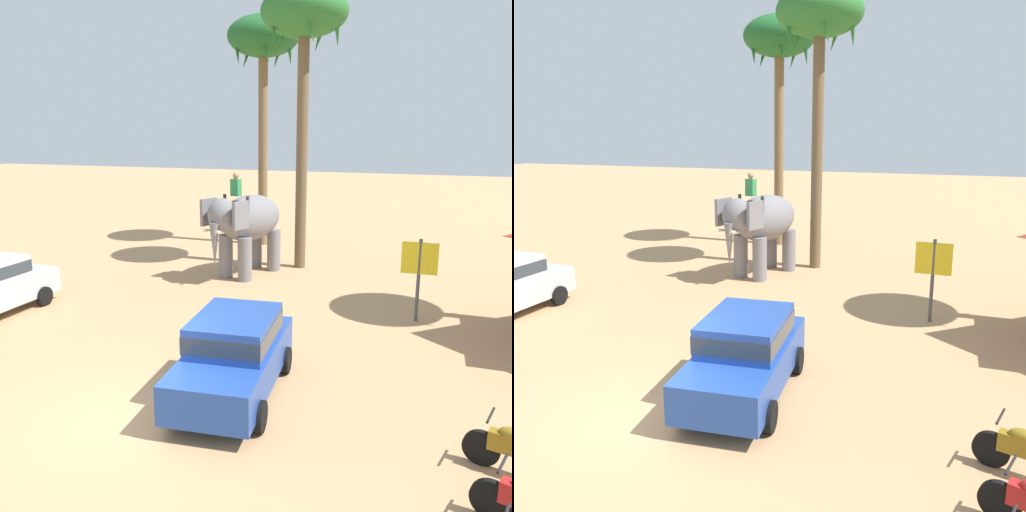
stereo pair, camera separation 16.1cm
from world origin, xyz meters
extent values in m
plane|color=tan|center=(0.00, 0.00, 0.00)|extent=(120.00, 120.00, 0.00)
cube|color=#23479E|center=(1.57, 1.65, 0.68)|extent=(2.09, 4.25, 0.76)
cube|color=#23479E|center=(1.56, 1.75, 1.38)|extent=(1.76, 2.24, 0.64)
cube|color=#2D3842|center=(1.56, 1.75, 1.38)|extent=(1.78, 2.26, 0.35)
cylinder|color=black|center=(2.54, 0.47, 0.30)|extent=(0.24, 0.61, 0.60)
cylinder|color=black|center=(0.85, 0.30, 0.30)|extent=(0.24, 0.61, 0.60)
cylinder|color=black|center=(2.29, 3.00, 0.30)|extent=(0.24, 0.61, 0.60)
cylinder|color=black|center=(0.60, 2.83, 0.30)|extent=(0.24, 0.61, 0.60)
cylinder|color=black|center=(-7.89, 5.11, 0.30)|extent=(0.19, 0.60, 0.60)
cylinder|color=black|center=(-6.19, 5.07, 0.30)|extent=(0.19, 0.60, 0.60)
ellipsoid|color=slate|center=(-1.43, 10.82, 2.15)|extent=(2.41, 3.43, 1.70)
cylinder|color=slate|center=(-1.27, 9.81, 0.80)|extent=(0.52, 0.52, 1.60)
cylinder|color=slate|center=(-2.11, 10.05, 0.80)|extent=(0.52, 0.52, 1.60)
cylinder|color=slate|center=(-0.75, 11.59, 0.80)|extent=(0.52, 0.52, 1.60)
cylinder|color=slate|center=(-1.59, 11.84, 0.80)|extent=(0.52, 0.52, 1.60)
ellipsoid|color=slate|center=(-1.89, 9.26, 2.45)|extent=(1.34, 1.27, 1.20)
cube|color=slate|center=(-1.17, 9.15, 2.50)|extent=(0.34, 0.80, 0.96)
cube|color=slate|center=(-2.55, 9.56, 2.50)|extent=(0.34, 0.80, 0.96)
cone|color=slate|center=(-2.01, 8.83, 1.45)|extent=(0.45, 0.45, 1.60)
cone|color=beige|center=(-1.75, 8.80, 1.95)|extent=(0.27, 0.57, 0.21)
cone|color=beige|center=(-2.25, 8.95, 1.95)|extent=(0.27, 0.57, 0.21)
cube|color=#338C4C|center=(-1.67, 10.00, 3.35)|extent=(0.39, 0.33, 0.60)
sphere|color=#A87A56|center=(-1.67, 10.00, 3.77)|extent=(0.22, 0.22, 0.22)
cylinder|color=#333338|center=(-1.17, 9.86, 2.80)|extent=(0.12, 0.12, 0.55)
cylinder|color=#333338|center=(-2.17, 10.15, 2.80)|extent=(0.12, 0.12, 0.55)
cylinder|color=black|center=(6.37, -0.58, 0.30)|extent=(0.60, 0.28, 0.60)
cylinder|color=black|center=(6.46, -0.60, 0.92)|extent=(0.20, 0.54, 0.04)
cylinder|color=black|center=(6.30, 0.75, 0.30)|extent=(0.61, 0.25, 0.60)
cylinder|color=black|center=(6.38, 0.73, 0.92)|extent=(0.18, 0.54, 0.04)
cylinder|color=brown|center=(0.09, 12.42, 4.65)|extent=(0.43, 0.43, 9.30)
ellipsoid|color=#286B2D|center=(0.09, 12.42, 9.50)|extent=(3.20, 3.20, 1.80)
cone|color=#286B2D|center=(1.29, 12.42, 9.00)|extent=(0.40, 0.92, 1.64)
cone|color=#286B2D|center=(0.46, 13.56, 9.00)|extent=(0.91, 0.57, 1.67)
cone|color=#286B2D|center=(-0.89, 13.12, 9.00)|extent=(0.73, 0.83, 1.69)
cone|color=#286B2D|center=(-0.89, 11.71, 9.00)|extent=(0.73, 0.83, 1.69)
cone|color=#286B2D|center=(0.46, 11.28, 9.00)|extent=(0.91, 0.57, 1.67)
cylinder|color=brown|center=(-2.74, 16.11, 4.58)|extent=(0.43, 0.43, 9.16)
ellipsoid|color=#1E5B28|center=(-2.74, 16.11, 9.36)|extent=(3.20, 3.20, 1.80)
cone|color=#1E5B28|center=(-1.54, 16.11, 8.86)|extent=(0.40, 0.92, 1.64)
cone|color=#1E5B28|center=(-2.37, 17.25, 8.86)|extent=(0.91, 0.57, 1.67)
cone|color=#1E5B28|center=(-3.71, 16.81, 8.86)|extent=(0.73, 0.83, 1.69)
cone|color=#1E5B28|center=(-3.71, 15.40, 8.86)|extent=(0.73, 0.83, 1.69)
cone|color=#1E5B28|center=(-2.37, 14.96, 8.86)|extent=(0.91, 0.57, 1.67)
cylinder|color=#4C4C51|center=(4.85, 7.51, 1.20)|extent=(0.10, 0.10, 2.40)
cube|color=yellow|center=(4.85, 7.51, 1.85)|extent=(1.00, 0.08, 0.90)
camera|label=1|loc=(5.46, -7.96, 5.41)|focal=38.08mm
camera|label=2|loc=(5.61, -7.91, 5.41)|focal=38.08mm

